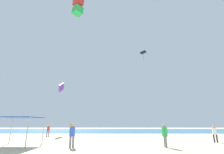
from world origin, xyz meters
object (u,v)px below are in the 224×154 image
person_leftmost (71,128)px  kite_diamond_black (143,53)px  person_far_shore (165,133)px  kite_parafoil_purple (61,87)px  person_near_tent (72,133)px  kite_box_red (78,6)px  person_rightmost (215,132)px  canopy_tent (20,118)px  person_central (48,130)px

person_leftmost → kite_diamond_black: kite_diamond_black is taller
person_far_shore → kite_parafoil_purple: kite_parafoil_purple is taller
person_near_tent → kite_box_red: 24.08m
person_leftmost → kite_parafoil_purple: kite_parafoil_purple is taller
person_rightmost → canopy_tent: bearing=-173.3°
person_near_tent → person_far_shore: bearing=121.4°
person_rightmost → person_leftmost: bearing=145.9°
person_rightmost → kite_diamond_black: (-1.70, 24.91, 19.77)m
person_leftmost → kite_box_red: bearing=48.7°
person_leftmost → person_central: size_ratio=1.20×
person_rightmost → kite_box_red: (-16.41, 7.69, 21.18)m
person_central → person_far_shore: size_ratio=0.89×
person_central → person_far_shore: person_far_shore is taller
canopy_tent → person_near_tent: size_ratio=1.74×
person_leftmost → kite_diamond_black: (15.35, 13.97, 19.60)m
kite_box_red → person_near_tent: bearing=-29.1°
person_far_shore → kite_box_red: (-10.46, 11.06, 21.08)m
person_near_tent → kite_box_red: size_ratio=0.56×
person_central → person_rightmost: 20.75m
canopy_tent → kite_diamond_black: 37.02m
person_central → person_rightmost: (19.41, -7.34, 0.02)m
person_far_shore → kite_diamond_black: kite_diamond_black is taller
person_central → kite_parafoil_purple: (-0.43, 5.57, 7.41)m
person_central → kite_diamond_black: 31.84m
canopy_tent → kite_diamond_black: (16.49, 27.51, 18.49)m
person_leftmost → person_far_shore: (11.10, -14.31, -0.07)m
person_central → person_near_tent: bearing=75.4°
person_near_tent → kite_box_red: (-3.09, 11.23, 21.07)m
canopy_tent → kite_parafoil_purple: size_ratio=0.75×
person_rightmost → kite_parafoil_purple: size_ratio=0.39×
person_rightmost → kite_parafoil_purple: (-19.84, 12.91, 7.38)m
person_central → kite_parafoil_purple: kite_parafoil_purple is taller
kite_parafoil_purple → person_rightmost: bearing=48.7°
person_rightmost → person_far_shore: bearing=-151.9°
person_far_shore → kite_diamond_black: size_ratio=0.76×
person_leftmost → kite_diamond_black: size_ratio=0.81×
canopy_tent → person_far_shore: 12.32m
kite_diamond_black → canopy_tent: bearing=-2.6°
canopy_tent → person_leftmost: 13.64m
canopy_tent → person_leftmost: canopy_tent is taller
canopy_tent → person_central: canopy_tent is taller
person_central → person_rightmost: person_rightmost is taller
canopy_tent → person_far_shore: size_ratio=1.76×
person_near_tent → kite_parafoil_purple: bearing=-128.3°
kite_box_red → person_leftmost: bearing=146.6°
person_leftmost → person_near_tent: bearing=52.1°
person_near_tent → kite_diamond_black: bearing=-172.2°
person_central → person_far_shore: bearing=97.7°
person_near_tent → person_rightmost: bearing=134.9°
person_far_shore → kite_parafoil_purple: 22.61m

